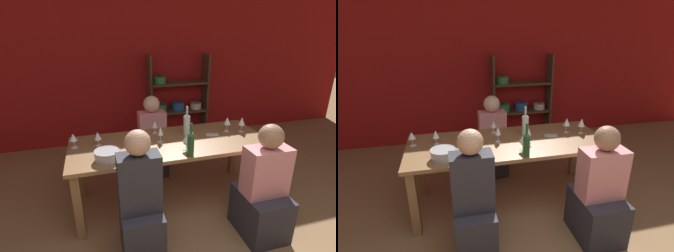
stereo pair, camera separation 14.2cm
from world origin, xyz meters
TOP-DOWN VIEW (x-y plane):
  - wall_back_red at (0.00, 3.83)m, footprint 8.80×0.06m
  - shelf_unit at (0.65, 3.63)m, footprint 1.08×0.30m
  - dining_table at (0.01, 1.83)m, footprint 2.21×0.89m
  - mixing_bowl at (-0.71, 1.59)m, footprint 0.25×0.25m
  - wine_bottle_green at (0.10, 1.44)m, footprint 0.07×0.07m
  - wine_bottle_dark at (0.25, 1.96)m, footprint 0.08×0.08m
  - wine_glass_white_a at (-0.78, 1.94)m, footprint 0.08×0.08m
  - wine_glass_white_b at (0.76, 1.94)m, footprint 0.08×0.08m
  - wine_glass_white_c at (-0.10, 1.85)m, footprint 0.06×0.06m
  - wine_glass_red_a at (0.93, 1.87)m, footprint 0.08×0.08m
  - wine_glass_empty_a at (0.22, 1.74)m, footprint 0.07×0.07m
  - wine_glass_empty_b at (0.11, 1.58)m, footprint 0.08×0.08m
  - wine_glass_white_d at (-1.03, 1.96)m, footprint 0.08×0.08m
  - wine_glass_red_b at (-0.10, 2.13)m, footprint 0.07×0.07m
  - cell_phone at (0.54, 1.87)m, footprint 0.16×0.11m
  - person_near_a at (0.71, 1.05)m, footprint 0.41×0.52m
  - person_far_a at (-0.05, 2.54)m, footprint 0.37×0.46m
  - person_near_b at (-0.47, 1.13)m, footprint 0.36×0.45m

SIDE VIEW (x-z plane):
  - person_far_a at x=-0.05m, z-range -0.14..0.99m
  - person_near_a at x=0.71m, z-range -0.16..1.02m
  - person_near_b at x=-0.47m, z-range -0.15..1.07m
  - shelf_unit at x=0.65m, z-range -0.16..1.38m
  - dining_table at x=0.01m, z-range 0.29..1.06m
  - cell_phone at x=0.54m, z-range 0.77..0.78m
  - mixing_bowl at x=-0.71m, z-range 0.77..0.87m
  - wine_glass_red_b at x=-0.10m, z-range 0.80..0.95m
  - wine_glass_white_a at x=-0.78m, z-range 0.80..0.96m
  - wine_glass_white_d at x=-1.03m, z-range 0.80..0.96m
  - wine_glass_empty_b at x=0.11m, z-range 0.81..0.97m
  - wine_glass_white_c at x=-0.10m, z-range 0.80..0.98m
  - wine_glass_empty_a at x=0.22m, z-range 0.80..0.98m
  - wine_glass_white_b at x=0.76m, z-range 0.81..0.99m
  - wine_glass_red_a at x=0.93m, z-range 0.81..0.99m
  - wine_bottle_green at x=0.10m, z-range 0.73..1.07m
  - wine_bottle_dark at x=0.25m, z-range 0.73..1.08m
  - wall_back_red at x=0.00m, z-range 0.00..2.70m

